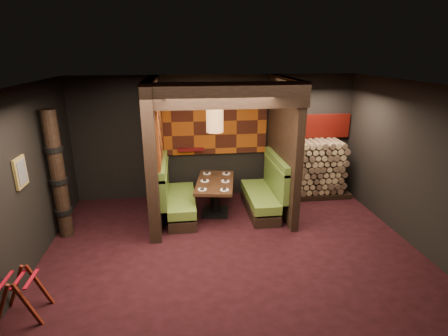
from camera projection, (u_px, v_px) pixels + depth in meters
floor at (234, 255)px, 6.02m from camera, size 6.50×5.50×0.02m
ceiling at (235, 85)px, 5.10m from camera, size 6.50×5.50×0.02m
wall_back at (216, 137)px, 8.15m from camera, size 6.50×0.02×2.85m
wall_front at (285, 288)px, 2.96m from camera, size 6.50×0.02×2.85m
wall_left at (17, 187)px, 5.17m from camera, size 0.02×5.50×2.85m
wall_right at (423, 169)px, 5.95m from camera, size 0.02×5.50×2.85m
partition_left at (155, 152)px, 6.95m from camera, size 0.20×2.20×2.85m
partition_right at (283, 147)px, 7.31m from camera, size 0.15×2.10×2.85m
header_beam at (227, 96)px, 5.83m from camera, size 2.85×0.18×0.44m
tapa_back_panel at (215, 121)px, 7.98m from camera, size 2.40×0.06×1.55m
tapa_side_panel at (160, 129)px, 6.99m from camera, size 0.04×1.85×1.45m
lacquer_shelf at (191, 149)px, 8.06m from camera, size 0.60×0.12×0.07m
booth_bench_left at (176, 198)px, 7.32m from camera, size 0.68×1.60×1.14m
booth_bench_right at (265, 194)px, 7.55m from camera, size 0.68×1.60×1.14m
dining_table at (215, 192)px, 7.41m from camera, size 0.99×1.50×0.74m
place_settings at (215, 181)px, 7.33m from camera, size 0.78×1.20×0.03m
pendant_lamp at (215, 121)px, 6.88m from camera, size 0.34×0.34×1.04m
framed_picture at (21, 172)px, 5.20m from camera, size 0.05×0.36×0.46m
luggage_rack at (21, 294)px, 4.54m from camera, size 0.63×0.45×0.68m
totem_column at (58, 176)px, 6.30m from camera, size 0.31×0.31×2.40m
firewood_stack at (314, 169)px, 8.28m from camera, size 1.73×0.70×1.36m
mosaic_header at (312, 126)px, 8.29m from camera, size 1.83×0.10×0.56m
bay_front_post at (284, 144)px, 7.57m from camera, size 0.08×0.08×2.85m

